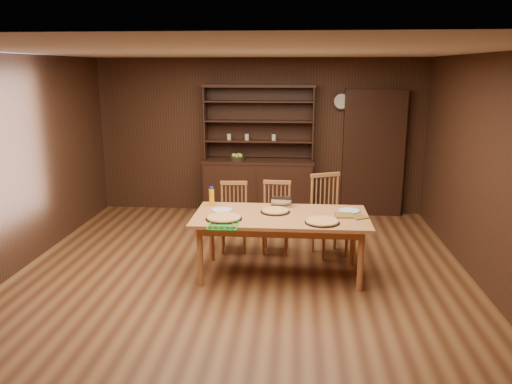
# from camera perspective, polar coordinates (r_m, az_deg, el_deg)

# --- Properties ---
(floor) EXTENTS (6.00, 6.00, 0.00)m
(floor) POSITION_cam_1_polar(r_m,az_deg,el_deg) (5.98, -1.81, -10.00)
(floor) COLOR brown
(floor) RESTS_ON ground
(room_shell) EXTENTS (6.00, 6.00, 6.00)m
(room_shell) POSITION_cam_1_polar(r_m,az_deg,el_deg) (5.53, -1.94, 5.11)
(room_shell) COLOR silver
(room_shell) RESTS_ON floor
(china_hutch) EXTENTS (1.84, 0.52, 2.17)m
(china_hutch) POSITION_cam_1_polar(r_m,az_deg,el_deg) (8.41, 0.28, 1.39)
(china_hutch) COLOR black
(china_hutch) RESTS_ON floor
(doorway) EXTENTS (1.00, 0.18, 2.10)m
(doorway) POSITION_cam_1_polar(r_m,az_deg,el_deg) (8.53, 13.23, 4.31)
(doorway) COLOR black
(doorway) RESTS_ON floor
(wall_clock) EXTENTS (0.30, 0.05, 0.30)m
(wall_clock) POSITION_cam_1_polar(r_m,az_deg,el_deg) (8.43, 9.74, 10.19)
(wall_clock) COLOR black
(wall_clock) RESTS_ON room_shell
(dining_table) EXTENTS (2.05, 1.02, 0.75)m
(dining_table) POSITION_cam_1_polar(r_m,az_deg,el_deg) (5.90, 2.85, -3.32)
(dining_table) COLOR #B2703E
(dining_table) RESTS_ON floor
(chair_left) EXTENTS (0.41, 0.40, 0.94)m
(chair_left) POSITION_cam_1_polar(r_m,az_deg,el_deg) (6.80, -2.54, -2.56)
(chair_left) COLOR #A25E37
(chair_left) RESTS_ON floor
(chair_center) EXTENTS (0.41, 0.39, 0.96)m
(chair_center) POSITION_cam_1_polar(r_m,az_deg,el_deg) (6.75, 2.32, -2.59)
(chair_center) COLOR #A25E37
(chair_center) RESTS_ON floor
(chair_right) EXTENTS (0.58, 0.57, 1.08)m
(chair_right) POSITION_cam_1_polar(r_m,az_deg,el_deg) (6.70, 8.18, -2.25)
(chair_right) COLOR #A25E37
(chair_right) RESTS_ON floor
(pizza_left) EXTENTS (0.42, 0.42, 0.04)m
(pizza_left) POSITION_cam_1_polar(r_m,az_deg,el_deg) (5.71, -3.70, -2.96)
(pizza_left) COLOR black
(pizza_left) RESTS_ON dining_table
(pizza_right) EXTENTS (0.39, 0.39, 0.04)m
(pizza_right) POSITION_cam_1_polar(r_m,az_deg,el_deg) (5.62, 7.57, -3.36)
(pizza_right) COLOR black
(pizza_right) RESTS_ON dining_table
(pizza_center) EXTENTS (0.36, 0.36, 0.04)m
(pizza_center) POSITION_cam_1_polar(r_m,az_deg,el_deg) (5.98, 2.22, -2.16)
(pizza_center) COLOR black
(pizza_center) RESTS_ON dining_table
(cooling_rack) EXTENTS (0.31, 0.31, 0.01)m
(cooling_rack) POSITION_cam_1_polar(r_m,az_deg,el_deg) (5.47, -3.77, -3.84)
(cooling_rack) COLOR #0B9221
(cooling_rack) RESTS_ON dining_table
(plate_left) EXTENTS (0.26, 0.26, 0.02)m
(plate_left) POSITION_cam_1_polar(r_m,az_deg,el_deg) (6.06, -3.89, -2.06)
(plate_left) COLOR silver
(plate_left) RESTS_ON dining_table
(plate_right) EXTENTS (0.27, 0.27, 0.02)m
(plate_right) POSITION_cam_1_polar(r_m,az_deg,el_deg) (6.12, 10.58, -2.10)
(plate_right) COLOR silver
(plate_right) RESTS_ON dining_table
(foil_dish) EXTENTS (0.27, 0.20, 0.10)m
(foil_dish) POSITION_cam_1_polar(r_m,az_deg,el_deg) (6.26, 3.01, -1.14)
(foil_dish) COLOR silver
(foil_dish) RESTS_ON dining_table
(juice_bottle) EXTENTS (0.06, 0.06, 0.24)m
(juice_bottle) POSITION_cam_1_polar(r_m,az_deg,el_deg) (6.27, -5.10, -0.54)
(juice_bottle) COLOR #EBA10C
(juice_bottle) RESTS_ON dining_table
(pot_holder_a) EXTENTS (0.24, 0.24, 0.01)m
(pot_holder_a) POSITION_cam_1_polar(r_m,az_deg,el_deg) (5.90, 11.64, -2.80)
(pot_holder_a) COLOR #B01E14
(pot_holder_a) RESTS_ON dining_table
(pot_holder_b) EXTENTS (0.22, 0.22, 0.02)m
(pot_holder_b) POSITION_cam_1_polar(r_m,az_deg,el_deg) (5.92, 10.05, -2.64)
(pot_holder_b) COLOR #B01E14
(pot_holder_b) RESTS_ON dining_table
(fruit_bowl) EXTENTS (0.27, 0.27, 0.12)m
(fruit_bowl) POSITION_cam_1_polar(r_m,az_deg,el_deg) (8.30, -2.18, 3.95)
(fruit_bowl) COLOR black
(fruit_bowl) RESTS_ON china_hutch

